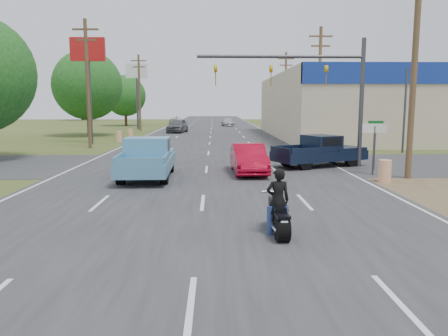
{
  "coord_description": "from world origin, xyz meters",
  "views": [
    {
      "loc": [
        0.41,
        -7.01,
        3.41
      ],
      "look_at": [
        0.74,
        7.61,
        1.3
      ],
      "focal_mm": 35.0,
      "sensor_mm": 36.0,
      "label": 1
    }
  ],
  "objects_px": {
    "blue_pickup": "(148,157)",
    "navy_pickup": "(321,151)",
    "red_convertible": "(249,159)",
    "distant_car_silver": "(228,122)",
    "distant_car_grey": "(178,126)",
    "rider": "(278,204)",
    "motorcycle": "(278,218)",
    "distant_car_white": "(177,120)"
  },
  "relations": [
    {
      "from": "navy_pickup",
      "to": "distant_car_silver",
      "type": "bearing_deg",
      "value": 160.12
    },
    {
      "from": "distant_car_silver",
      "to": "distant_car_white",
      "type": "distance_m",
      "value": 13.98
    },
    {
      "from": "motorcycle",
      "to": "rider",
      "type": "height_order",
      "value": "rider"
    },
    {
      "from": "distant_car_grey",
      "to": "distant_car_silver",
      "type": "distance_m",
      "value": 18.49
    },
    {
      "from": "motorcycle",
      "to": "navy_pickup",
      "type": "distance_m",
      "value": 13.75
    },
    {
      "from": "rider",
      "to": "distant_car_grey",
      "type": "bearing_deg",
      "value": -85.34
    },
    {
      "from": "navy_pickup",
      "to": "distant_car_silver",
      "type": "distance_m",
      "value": 47.99
    },
    {
      "from": "blue_pickup",
      "to": "distant_car_grey",
      "type": "distance_m",
      "value": 34.31
    },
    {
      "from": "red_convertible",
      "to": "navy_pickup",
      "type": "bearing_deg",
      "value": 27.8
    },
    {
      "from": "blue_pickup",
      "to": "distant_car_grey",
      "type": "height_order",
      "value": "blue_pickup"
    },
    {
      "from": "blue_pickup",
      "to": "navy_pickup",
      "type": "bearing_deg",
      "value": 20.3
    },
    {
      "from": "blue_pickup",
      "to": "distant_car_grey",
      "type": "relative_size",
      "value": 1.16
    },
    {
      "from": "rider",
      "to": "distant_car_white",
      "type": "xyz_separation_m",
      "value": [
        -8.58,
        71.39,
        -0.2
      ]
    },
    {
      "from": "distant_car_silver",
      "to": "distant_car_white",
      "type": "bearing_deg",
      "value": 122.34
    },
    {
      "from": "red_convertible",
      "to": "distant_car_silver",
      "type": "bearing_deg",
      "value": 87.06
    },
    {
      "from": "distant_car_grey",
      "to": "distant_car_white",
      "type": "bearing_deg",
      "value": 103.45
    },
    {
      "from": "motorcycle",
      "to": "distant_car_grey",
      "type": "bearing_deg",
      "value": 94.66
    },
    {
      "from": "motorcycle",
      "to": "distant_car_silver",
      "type": "relative_size",
      "value": 0.49
    },
    {
      "from": "distant_car_grey",
      "to": "distant_car_silver",
      "type": "xyz_separation_m",
      "value": [
        6.84,
        17.17,
        -0.24
      ]
    },
    {
      "from": "rider",
      "to": "distant_car_silver",
      "type": "xyz_separation_m",
      "value": [
        0.6,
        60.84,
        -0.23
      ]
    },
    {
      "from": "rider",
      "to": "red_convertible",
      "type": "bearing_deg",
      "value": -93.81
    },
    {
      "from": "motorcycle",
      "to": "blue_pickup",
      "type": "bearing_deg",
      "value": 113.55
    },
    {
      "from": "red_convertible",
      "to": "motorcycle",
      "type": "bearing_deg",
      "value": -92.66
    },
    {
      "from": "motorcycle",
      "to": "blue_pickup",
      "type": "relative_size",
      "value": 0.36
    },
    {
      "from": "red_convertible",
      "to": "navy_pickup",
      "type": "relative_size",
      "value": 0.79
    },
    {
      "from": "navy_pickup",
      "to": "rider",
      "type": "bearing_deg",
      "value": -42.77
    },
    {
      "from": "rider",
      "to": "motorcycle",
      "type": "bearing_deg",
      "value": 90.0
    },
    {
      "from": "red_convertible",
      "to": "distant_car_grey",
      "type": "bearing_deg",
      "value": 98.43
    },
    {
      "from": "motorcycle",
      "to": "distant_car_white",
      "type": "relative_size",
      "value": 0.45
    },
    {
      "from": "blue_pickup",
      "to": "navy_pickup",
      "type": "height_order",
      "value": "blue_pickup"
    },
    {
      "from": "motorcycle",
      "to": "blue_pickup",
      "type": "height_order",
      "value": "blue_pickup"
    },
    {
      "from": "motorcycle",
      "to": "distant_car_white",
      "type": "distance_m",
      "value": 71.95
    },
    {
      "from": "distant_car_grey",
      "to": "distant_car_white",
      "type": "height_order",
      "value": "distant_car_grey"
    },
    {
      "from": "rider",
      "to": "distant_car_white",
      "type": "distance_m",
      "value": 71.91
    },
    {
      "from": "motorcycle",
      "to": "distant_car_white",
      "type": "height_order",
      "value": "distant_car_white"
    },
    {
      "from": "rider",
      "to": "distant_car_silver",
      "type": "relative_size",
      "value": 0.4
    },
    {
      "from": "rider",
      "to": "navy_pickup",
      "type": "xyz_separation_m",
      "value": [
        4.33,
        12.99,
        0.04
      ]
    },
    {
      "from": "distant_car_grey",
      "to": "distant_car_silver",
      "type": "height_order",
      "value": "distant_car_grey"
    },
    {
      "from": "red_convertible",
      "to": "rider",
      "type": "relative_size",
      "value": 2.64
    },
    {
      "from": "distant_car_silver",
      "to": "motorcycle",
      "type": "bearing_deg",
      "value": -99.22
    },
    {
      "from": "motorcycle",
      "to": "distant_car_silver",
      "type": "distance_m",
      "value": 60.89
    },
    {
      "from": "rider",
      "to": "distant_car_silver",
      "type": "distance_m",
      "value": 60.84
    }
  ]
}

